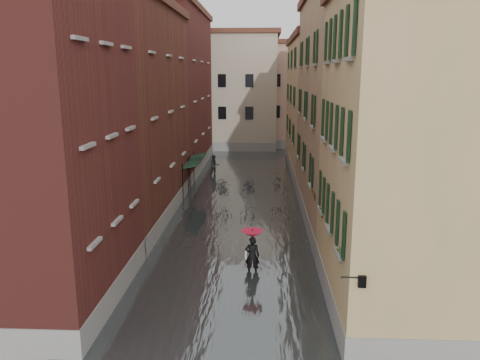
# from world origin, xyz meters

# --- Properties ---
(ground) EXTENTS (120.00, 120.00, 0.00)m
(ground) POSITION_xyz_m (0.00, 0.00, 0.00)
(ground) COLOR #565658
(ground) RESTS_ON ground
(floodwater) EXTENTS (10.00, 60.00, 0.20)m
(floodwater) POSITION_xyz_m (0.00, 13.00, 0.10)
(floodwater) COLOR #474D4F
(floodwater) RESTS_ON ground
(building_left_near) EXTENTS (6.00, 8.00, 13.00)m
(building_left_near) POSITION_xyz_m (-7.00, -2.00, 6.50)
(building_left_near) COLOR maroon
(building_left_near) RESTS_ON ground
(building_left_mid) EXTENTS (6.00, 14.00, 12.50)m
(building_left_mid) POSITION_xyz_m (-7.00, 9.00, 6.25)
(building_left_mid) COLOR #582E1B
(building_left_mid) RESTS_ON ground
(building_left_far) EXTENTS (6.00, 16.00, 14.00)m
(building_left_far) POSITION_xyz_m (-7.00, 24.00, 7.00)
(building_left_far) COLOR maroon
(building_left_far) RESTS_ON ground
(building_right_near) EXTENTS (6.00, 8.00, 11.50)m
(building_right_near) POSITION_xyz_m (7.00, -2.00, 5.75)
(building_right_near) COLOR #A28E53
(building_right_near) RESTS_ON ground
(building_right_mid) EXTENTS (6.00, 14.00, 13.00)m
(building_right_mid) POSITION_xyz_m (7.00, 9.00, 6.50)
(building_right_mid) COLOR #A08560
(building_right_mid) RESTS_ON ground
(building_right_far) EXTENTS (6.00, 16.00, 11.50)m
(building_right_far) POSITION_xyz_m (7.00, 24.00, 5.75)
(building_right_far) COLOR #A28E53
(building_right_far) RESTS_ON ground
(building_end_cream) EXTENTS (12.00, 9.00, 13.00)m
(building_end_cream) POSITION_xyz_m (-3.00, 38.00, 6.50)
(building_end_cream) COLOR #B3A78E
(building_end_cream) RESTS_ON ground
(building_end_pink) EXTENTS (10.00, 9.00, 12.00)m
(building_end_pink) POSITION_xyz_m (6.00, 40.00, 6.00)
(building_end_pink) COLOR tan
(building_end_pink) RESTS_ON ground
(awning_near) EXTENTS (1.09, 3.14, 2.80)m
(awning_near) POSITION_xyz_m (-3.48, 14.00, 2.47)
(awning_near) COLOR black
(awning_near) RESTS_ON ground
(awning_far) EXTENTS (1.09, 2.99, 2.80)m
(awning_far) POSITION_xyz_m (-3.49, 16.27, 2.47)
(awning_far) COLOR black
(awning_far) RESTS_ON ground
(wall_lantern) EXTENTS (0.71, 0.22, 0.35)m
(wall_lantern) POSITION_xyz_m (4.33, -6.00, 3.01)
(wall_lantern) COLOR black
(wall_lantern) RESTS_ON ground
(window_planters) EXTENTS (0.59, 8.23, 0.84)m
(window_planters) POSITION_xyz_m (4.12, -0.44, 3.51)
(window_planters) COLOR brown
(window_planters) RESTS_ON ground
(pedestrian_main) EXTENTS (1.01, 1.01, 2.06)m
(pedestrian_main) POSITION_xyz_m (1.08, 0.92, 1.26)
(pedestrian_main) COLOR black
(pedestrian_main) RESTS_ON ground
(pedestrian_far) EXTENTS (1.13, 1.03, 1.89)m
(pedestrian_far) POSITION_xyz_m (-2.67, 21.13, 0.94)
(pedestrian_far) COLOR black
(pedestrian_far) RESTS_ON ground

